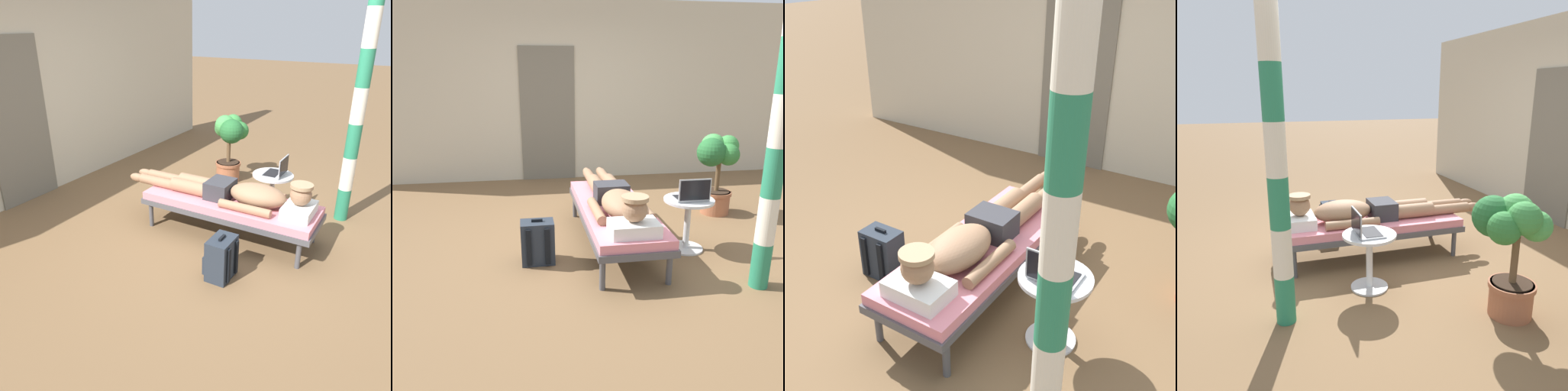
% 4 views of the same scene
% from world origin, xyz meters
% --- Properties ---
extents(ground_plane, '(40.00, 40.00, 0.00)m').
position_xyz_m(ground_plane, '(0.00, 0.00, 0.00)').
color(ground_plane, brown).
extents(house_wall_back, '(7.60, 0.20, 2.70)m').
position_xyz_m(house_wall_back, '(0.06, 2.70, 1.35)').
color(house_wall_back, beige).
rests_on(house_wall_back, ground).
extents(house_door_panel, '(0.84, 0.03, 2.04)m').
position_xyz_m(house_door_panel, '(-0.39, 2.59, 1.02)').
color(house_door_panel, '#6D6759').
rests_on(house_door_panel, ground).
extents(lounge_chair, '(0.66, 1.91, 0.42)m').
position_xyz_m(lounge_chair, '(0.06, -0.09, 0.35)').
color(lounge_chair, '#4C4C51').
rests_on(lounge_chair, ground).
extents(person_reclining, '(0.53, 2.17, 0.33)m').
position_xyz_m(person_reclining, '(0.06, -0.17, 0.52)').
color(person_reclining, white).
rests_on(person_reclining, lounge_chair).
extents(side_table, '(0.48, 0.48, 0.52)m').
position_xyz_m(side_table, '(0.75, -0.32, 0.36)').
color(side_table, silver).
rests_on(side_table, ground).
extents(laptop, '(0.31, 0.24, 0.23)m').
position_xyz_m(laptop, '(0.75, -0.37, 0.58)').
color(laptop, '#A5A8AD').
rests_on(laptop, side_table).
extents(backpack, '(0.30, 0.26, 0.42)m').
position_xyz_m(backpack, '(-0.71, -0.37, 0.20)').
color(backpack, '#262D38').
rests_on(backpack, ground).
extents(potted_plant, '(0.54, 0.52, 0.98)m').
position_xyz_m(potted_plant, '(1.48, 0.59, 0.63)').
color(potted_plant, '#9E5B3D').
rests_on(potted_plant, ground).
extents(porch_post, '(0.15, 0.15, 2.70)m').
position_xyz_m(porch_post, '(1.06, -1.10, 1.35)').
color(porch_post, '#267F59').
rests_on(porch_post, ground).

